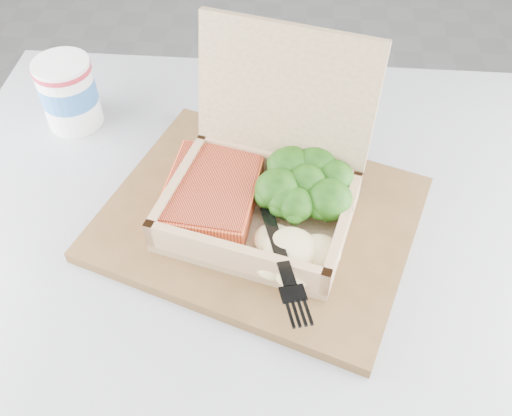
# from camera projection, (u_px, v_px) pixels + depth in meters

# --- Properties ---
(floor) EXTENTS (4.00, 4.00, 0.00)m
(floor) POSITION_uv_depth(u_px,v_px,m) (142.00, 244.00, 1.56)
(floor) COLOR #98989E
(floor) RESTS_ON ground
(cafe_table) EXTENTS (0.79, 0.79, 0.72)m
(cafe_table) POSITION_uv_depth(u_px,v_px,m) (249.00, 348.00, 0.76)
(cafe_table) COLOR black
(cafe_table) RESTS_ON floor
(serving_tray) EXTENTS (0.41, 0.37, 0.01)m
(serving_tray) POSITION_uv_depth(u_px,v_px,m) (259.00, 218.00, 0.66)
(serving_tray) COLOR brown
(serving_tray) RESTS_ON cafe_table
(takeout_container) EXTENTS (0.24, 0.23, 0.19)m
(takeout_container) POSITION_uv_depth(u_px,v_px,m) (267.00, 175.00, 0.63)
(takeout_container) COLOR tan
(takeout_container) RESTS_ON serving_tray
(salmon_fillet) EXTENTS (0.12, 0.14, 0.03)m
(salmon_fillet) POSITION_uv_depth(u_px,v_px,m) (212.00, 192.00, 0.64)
(salmon_fillet) COLOR #FF6631
(salmon_fillet) RESTS_ON takeout_container
(broccoli_pile) EXTENTS (0.12, 0.12, 0.04)m
(broccoli_pile) POSITION_uv_depth(u_px,v_px,m) (306.00, 189.00, 0.64)
(broccoli_pile) COLOR #30761A
(broccoli_pile) RESTS_ON takeout_container
(mashed_potatoes) EXTENTS (0.09, 0.08, 0.03)m
(mashed_potatoes) POSITION_uv_depth(u_px,v_px,m) (290.00, 250.00, 0.58)
(mashed_potatoes) COLOR beige
(mashed_potatoes) RESTS_ON takeout_container
(plastic_fork) EXTENTS (0.06, 0.17, 0.02)m
(plastic_fork) POSITION_uv_depth(u_px,v_px,m) (273.00, 228.00, 0.59)
(plastic_fork) COLOR black
(plastic_fork) RESTS_ON mashed_potatoes
(paper_cup) EXTENTS (0.08, 0.08, 0.09)m
(paper_cup) POSITION_uv_depth(u_px,v_px,m) (68.00, 91.00, 0.75)
(paper_cup) COLOR white
(paper_cup) RESTS_ON cafe_table
(receipt) EXTENTS (0.11, 0.17, 0.00)m
(receipt) POSITION_uv_depth(u_px,v_px,m) (282.00, 127.00, 0.78)
(receipt) COLOR white
(receipt) RESTS_ON cafe_table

